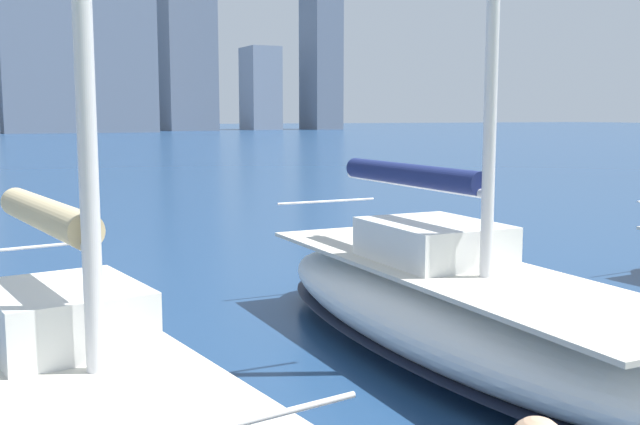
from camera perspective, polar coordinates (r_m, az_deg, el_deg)
sailboat_navy at (r=10.43m, az=10.05°, el=-7.07°), size 2.75×8.86×9.30m
sailboat_tan at (r=7.36m, az=-17.85°, el=-13.51°), size 3.10×7.19×11.46m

